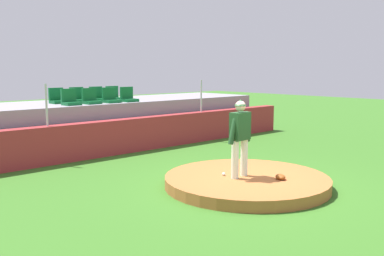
{
  "coord_description": "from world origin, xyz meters",
  "views": [
    {
      "loc": [
        -7.19,
        -6.0,
        2.61
      ],
      "look_at": [
        0.0,
        1.8,
        1.14
      ],
      "focal_mm": 39.94,
      "sensor_mm": 36.0,
      "label": 1
    }
  ],
  "objects": [
    {
      "name": "ground_plane",
      "position": [
        0.0,
        0.0,
        0.0
      ],
      "size": [
        60.0,
        60.0,
        0.0
      ],
      "primitive_type": "plane",
      "color": "#346B20"
    },
    {
      "name": "pitchers_mound",
      "position": [
        0.0,
        0.0,
        0.12
      ],
      "size": [
        3.66,
        3.66,
        0.24
      ],
      "primitive_type": "cylinder",
      "color": "#AA6331",
      "rests_on": "ground_plane"
    },
    {
      "name": "pitcher",
      "position": [
        -0.18,
        0.06,
        1.24
      ],
      "size": [
        0.75,
        0.29,
        1.72
      ],
      "rotation": [
        0.0,
        0.0,
        0.09
      ],
      "color": "white",
      "rests_on": "pitchers_mound"
    },
    {
      "name": "baseball",
      "position": [
        -0.35,
        0.37,
        0.28
      ],
      "size": [
        0.07,
        0.07,
        0.07
      ],
      "primitive_type": "sphere",
      "color": "white",
      "rests_on": "pitchers_mound"
    },
    {
      "name": "fielding_glove",
      "position": [
        0.32,
        -0.68,
        0.29
      ],
      "size": [
        0.33,
        0.36,
        0.11
      ],
      "primitive_type": "ellipsoid",
      "rotation": [
        0.0,
        0.0,
        0.99
      ],
      "color": "brown",
      "rests_on": "pitchers_mound"
    },
    {
      "name": "brick_barrier",
      "position": [
        0.0,
        5.15,
        0.53
      ],
      "size": [
        15.3,
        0.4,
        1.06
      ],
      "primitive_type": "cube",
      "color": "#9E2C30",
      "rests_on": "ground_plane"
    },
    {
      "name": "fence_post_left",
      "position": [
        -2.28,
        5.15,
        1.64
      ],
      "size": [
        0.06,
        0.06,
        1.16
      ],
      "primitive_type": "cylinder",
      "color": "silver",
      "rests_on": "brick_barrier"
    },
    {
      "name": "fence_post_right",
      "position": [
        3.53,
        5.15,
        1.64
      ],
      "size": [
        0.06,
        0.06,
        1.16
      ],
      "primitive_type": "cylinder",
      "color": "silver",
      "rests_on": "brick_barrier"
    },
    {
      "name": "bleacher_platform",
      "position": [
        0.0,
        7.12,
        0.76
      ],
      "size": [
        13.58,
        3.06,
        1.51
      ],
      "primitive_type": "cube",
      "color": "gray",
      "rests_on": "ground_plane"
    },
    {
      "name": "stadium_chair_0",
      "position": [
        -1.08,
        6.15,
        1.67
      ],
      "size": [
        0.48,
        0.44,
        0.5
      ],
      "rotation": [
        0.0,
        0.0,
        3.14
      ],
      "color": "#10612C",
      "rests_on": "bleacher_platform"
    },
    {
      "name": "stadium_chair_1",
      "position": [
        -0.38,
        6.14,
        1.67
      ],
      "size": [
        0.48,
        0.44,
        0.5
      ],
      "rotation": [
        0.0,
        0.0,
        3.14
      ],
      "color": "#10612C",
      "rests_on": "bleacher_platform"
    },
    {
      "name": "stadium_chair_2",
      "position": [
        0.35,
        6.13,
        1.67
      ],
      "size": [
        0.48,
        0.44,
        0.5
      ],
      "rotation": [
        0.0,
        0.0,
        3.14
      ],
      "color": "#10612C",
      "rests_on": "bleacher_platform"
    },
    {
      "name": "stadium_chair_3",
      "position": [
        1.02,
        6.1,
        1.67
      ],
      "size": [
        0.48,
        0.44,
        0.5
      ],
      "rotation": [
        0.0,
        0.0,
        3.14
      ],
      "color": "#10612C",
      "rests_on": "bleacher_platform"
    },
    {
      "name": "stadium_chair_4",
      "position": [
        -1.07,
        7.04,
        1.67
      ],
      "size": [
        0.48,
        0.44,
        0.5
      ],
      "rotation": [
        0.0,
        0.0,
        3.14
      ],
      "color": "#10612C",
      "rests_on": "bleacher_platform"
    },
    {
      "name": "stadium_chair_5",
      "position": [
        -0.34,
        7.04,
        1.67
      ],
      "size": [
        0.48,
        0.44,
        0.5
      ],
      "rotation": [
        0.0,
        0.0,
        3.14
      ],
      "color": "#10612C",
      "rests_on": "bleacher_platform"
    },
    {
      "name": "stadium_chair_6",
      "position": [
        0.36,
        7.01,
        1.67
      ],
      "size": [
        0.48,
        0.44,
        0.5
      ],
      "rotation": [
        0.0,
        0.0,
        3.14
      ],
      "color": "#10612C",
      "rests_on": "bleacher_platform"
    },
    {
      "name": "stadium_chair_7",
      "position": [
        1.03,
        7.02,
        1.67
      ],
      "size": [
        0.48,
        0.44,
        0.5
      ],
      "rotation": [
        0.0,
        0.0,
        3.14
      ],
      "color": "#10612C",
      "rests_on": "bleacher_platform"
    }
  ]
}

